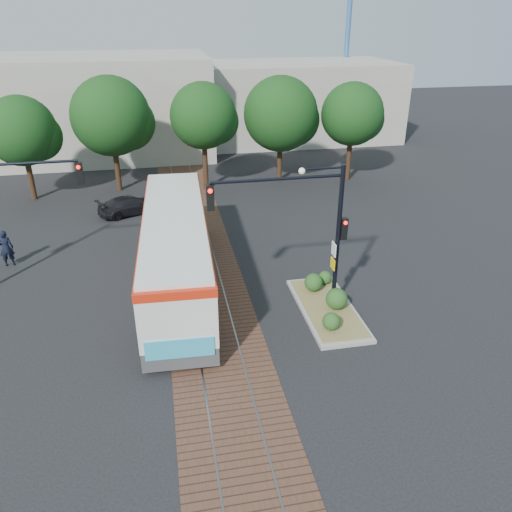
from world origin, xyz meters
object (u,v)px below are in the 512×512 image
object	(u,v)px
signal_pole_main	(309,219)
officer	(6,248)
city_bus	(176,247)
signal_pole_left	(2,204)
traffic_island	(327,303)
parked_car	(130,205)

from	to	relation	value
signal_pole_main	officer	world-z (taller)	signal_pole_main
city_bus	signal_pole_left	size ratio (longest dim) A/B	2.15
city_bus	signal_pole_left	xyz separation A→B (m)	(-7.18, 1.53, 1.96)
traffic_island	signal_pole_left	world-z (taller)	signal_pole_left
signal_pole_main	signal_pole_left	bearing A→B (deg)	158.55
city_bus	traffic_island	world-z (taller)	city_bus
city_bus	parked_car	bearing A→B (deg)	106.69
officer	signal_pole_main	bearing A→B (deg)	144.49
signal_pole_main	parked_car	size ratio (longest dim) A/B	1.55
signal_pole_left	parked_car	distance (m)	9.86
officer	city_bus	bearing A→B (deg)	148.29
officer	parked_car	xyz separation A→B (m)	(5.66, 5.98, -0.37)
parked_car	signal_pole_left	bearing A→B (deg)	126.36
signal_pole_left	officer	world-z (taller)	signal_pole_left
city_bus	signal_pole_left	bearing A→B (deg)	170.30
city_bus	parked_car	world-z (taller)	city_bus
signal_pole_left	officer	size ratio (longest dim) A/B	3.22
signal_pole_main	parked_car	distance (m)	15.26
signal_pole_main	officer	size ratio (longest dim) A/B	3.22
officer	traffic_island	bearing A→B (deg)	145.80
signal_pole_left	officer	xyz separation A→B (m)	(-0.93, 2.02, -2.93)
signal_pole_main	parked_car	xyz separation A→B (m)	(-7.49, 12.80, -3.60)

